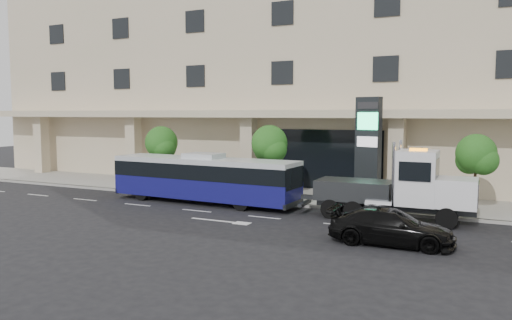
{
  "coord_description": "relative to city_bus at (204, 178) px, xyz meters",
  "views": [
    {
      "loc": [
        10.29,
        -23.99,
        5.22
      ],
      "look_at": [
        -2.14,
        2.0,
        2.53
      ],
      "focal_mm": 35.0,
      "sensor_mm": 36.0,
      "label": 1
    }
  ],
  "objects": [
    {
      "name": "ground",
      "position": [
        4.88,
        -0.68,
        -1.49
      ],
      "size": [
        120.0,
        120.0,
        0.0
      ],
      "primitive_type": "plane",
      "color": "black",
      "rests_on": "ground"
    },
    {
      "name": "sidewalk",
      "position": [
        4.88,
        4.32,
        -1.41
      ],
      "size": [
        120.0,
        6.0,
        0.15
      ],
      "primitive_type": "cube",
      "color": "gray",
      "rests_on": "ground"
    },
    {
      "name": "curb",
      "position": [
        4.88,
        1.32,
        -1.41
      ],
      "size": [
        120.0,
        0.3,
        0.15
      ],
      "primitive_type": "cube",
      "color": "gray",
      "rests_on": "ground"
    },
    {
      "name": "convention_center",
      "position": [
        4.88,
        14.74,
        8.49
      ],
      "size": [
        60.0,
        17.6,
        20.0
      ],
      "color": "#C3B492",
      "rests_on": "ground"
    },
    {
      "name": "tree_left",
      "position": [
        -5.09,
        2.91,
        1.62
      ],
      "size": [
        2.27,
        2.2,
        4.22
      ],
      "color": "#422B19",
      "rests_on": "sidewalk"
    },
    {
      "name": "tree_mid",
      "position": [
        2.91,
        2.91,
        1.77
      ],
      "size": [
        2.28,
        2.2,
        4.38
      ],
      "color": "#422B19",
      "rests_on": "sidewalk"
    },
    {
      "name": "tree_right",
      "position": [
        14.41,
        2.91,
        1.55
      ],
      "size": [
        2.1,
        2.0,
        4.04
      ],
      "color": "#422B19",
      "rests_on": "sidewalk"
    },
    {
      "name": "city_bus",
      "position": [
        0.0,
        0.0,
        0.0
      ],
      "size": [
        11.64,
        2.93,
        2.92
      ],
      "rotation": [
        0.0,
        0.0,
        -0.04
      ],
      "color": "black",
      "rests_on": "ground"
    },
    {
      "name": "tow_truck",
      "position": [
        11.2,
        -0.03,
        0.12
      ],
      "size": [
        8.57,
        2.25,
        3.91
      ],
      "rotation": [
        0.0,
        0.0,
        0.01
      ],
      "color": "#2D3033",
      "rests_on": "ground"
    },
    {
      "name": "black_sedan",
      "position": [
        11.61,
        -4.73,
        -0.77
      ],
      "size": [
        4.97,
        2.13,
        1.43
      ],
      "primitive_type": "imported",
      "rotation": [
        0.0,
        0.0,
        1.6
      ],
      "color": "black",
      "rests_on": "ground"
    },
    {
      "name": "signage_pylon",
      "position": [
        8.48,
        4.68,
        1.73
      ],
      "size": [
        1.59,
        0.95,
        6.04
      ],
      "rotation": [
        0.0,
        0.0,
        -0.28
      ],
      "color": "black",
      "rests_on": "sidewalk"
    }
  ]
}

